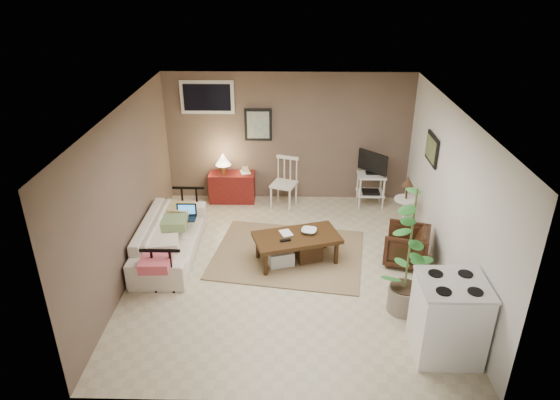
{
  "coord_description": "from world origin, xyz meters",
  "views": [
    {
      "loc": [
        0.04,
        -6.26,
        4.14
      ],
      "look_at": [
        -0.11,
        0.35,
        0.96
      ],
      "focal_mm": 32.0,
      "sensor_mm": 36.0,
      "label": 1
    }
  ],
  "objects_px": {
    "sofa": "(170,231)",
    "side_table": "(406,198)",
    "stove": "(448,318)",
    "armchair": "(407,244)",
    "spindle_chair": "(284,184)",
    "tv_stand": "(371,178)",
    "potted_plant": "(410,248)",
    "red_console": "(231,185)",
    "coffee_table": "(296,246)"
  },
  "relations": [
    {
      "from": "spindle_chair",
      "to": "armchair",
      "type": "relative_size",
      "value": 1.47
    },
    {
      "from": "side_table",
      "to": "spindle_chair",
      "type": "bearing_deg",
      "value": 155.73
    },
    {
      "from": "red_console",
      "to": "tv_stand",
      "type": "xyz_separation_m",
      "value": [
        2.59,
        -0.14,
        0.22
      ]
    },
    {
      "from": "tv_stand",
      "to": "potted_plant",
      "type": "bearing_deg",
      "value": -90.06
    },
    {
      "from": "coffee_table",
      "to": "side_table",
      "type": "relative_size",
      "value": 1.4
    },
    {
      "from": "tv_stand",
      "to": "potted_plant",
      "type": "height_order",
      "value": "potted_plant"
    },
    {
      "from": "spindle_chair",
      "to": "stove",
      "type": "relative_size",
      "value": 0.95
    },
    {
      "from": "side_table",
      "to": "red_console",
      "type": "bearing_deg",
      "value": 160.0
    },
    {
      "from": "side_table",
      "to": "potted_plant",
      "type": "xyz_separation_m",
      "value": [
        -0.43,
        -2.15,
        0.33
      ]
    },
    {
      "from": "side_table",
      "to": "armchair",
      "type": "xyz_separation_m",
      "value": [
        -0.16,
        -0.99,
        -0.3
      ]
    },
    {
      "from": "coffee_table",
      "to": "armchair",
      "type": "height_order",
      "value": "armchair"
    },
    {
      "from": "spindle_chair",
      "to": "side_table",
      "type": "distance_m",
      "value": 2.23
    },
    {
      "from": "coffee_table",
      "to": "potted_plant",
      "type": "xyz_separation_m",
      "value": [
        1.38,
        -1.14,
        0.68
      ]
    },
    {
      "from": "sofa",
      "to": "side_table",
      "type": "bearing_deg",
      "value": -77.56
    },
    {
      "from": "side_table",
      "to": "potted_plant",
      "type": "distance_m",
      "value": 2.21
    },
    {
      "from": "sofa",
      "to": "side_table",
      "type": "height_order",
      "value": "side_table"
    },
    {
      "from": "spindle_chair",
      "to": "side_table",
      "type": "xyz_separation_m",
      "value": [
        2.02,
        -0.91,
        0.18
      ]
    },
    {
      "from": "spindle_chair",
      "to": "tv_stand",
      "type": "relative_size",
      "value": 0.89
    },
    {
      "from": "red_console",
      "to": "side_table",
      "type": "height_order",
      "value": "side_table"
    },
    {
      "from": "armchair",
      "to": "potted_plant",
      "type": "xyz_separation_m",
      "value": [
        -0.27,
        -1.16,
        0.63
      ]
    },
    {
      "from": "potted_plant",
      "to": "coffee_table",
      "type": "bearing_deg",
      "value": 140.6
    },
    {
      "from": "sofa",
      "to": "tv_stand",
      "type": "bearing_deg",
      "value": -61.71
    },
    {
      "from": "side_table",
      "to": "coffee_table",
      "type": "bearing_deg",
      "value": -150.85
    },
    {
      "from": "sofa",
      "to": "spindle_chair",
      "type": "distance_m",
      "value": 2.45
    },
    {
      "from": "spindle_chair",
      "to": "tv_stand",
      "type": "bearing_deg",
      "value": 1.82
    },
    {
      "from": "armchair",
      "to": "sofa",
      "type": "bearing_deg",
      "value": -75.71
    },
    {
      "from": "sofa",
      "to": "tv_stand",
      "type": "xyz_separation_m",
      "value": [
        3.33,
        1.79,
        0.15
      ]
    },
    {
      "from": "potted_plant",
      "to": "stove",
      "type": "xyz_separation_m",
      "value": [
        0.33,
        -0.76,
        -0.46
      ]
    },
    {
      "from": "coffee_table",
      "to": "sofa",
      "type": "xyz_separation_m",
      "value": [
        -1.94,
        0.18,
        0.14
      ]
    },
    {
      "from": "coffee_table",
      "to": "armchair",
      "type": "relative_size",
      "value": 2.2
    },
    {
      "from": "coffee_table",
      "to": "armchair",
      "type": "distance_m",
      "value": 1.65
    },
    {
      "from": "coffee_table",
      "to": "sofa",
      "type": "relative_size",
      "value": 0.68
    },
    {
      "from": "coffee_table",
      "to": "sofa",
      "type": "height_order",
      "value": "sofa"
    },
    {
      "from": "armchair",
      "to": "tv_stand",
      "type": "bearing_deg",
      "value": -155.37
    },
    {
      "from": "spindle_chair",
      "to": "armchair",
      "type": "distance_m",
      "value": 2.66
    },
    {
      "from": "sofa",
      "to": "side_table",
      "type": "distance_m",
      "value": 3.85
    },
    {
      "from": "spindle_chair",
      "to": "tv_stand",
      "type": "xyz_separation_m",
      "value": [
        1.6,
        0.05,
        0.12
      ]
    },
    {
      "from": "red_console",
      "to": "armchair",
      "type": "bearing_deg",
      "value": -36.18
    },
    {
      "from": "sofa",
      "to": "potted_plant",
      "type": "bearing_deg",
      "value": -111.66
    },
    {
      "from": "sofa",
      "to": "stove",
      "type": "xyz_separation_m",
      "value": [
        3.65,
        -2.08,
        0.08
      ]
    },
    {
      "from": "sofa",
      "to": "armchair",
      "type": "distance_m",
      "value": 3.6
    },
    {
      "from": "red_console",
      "to": "tv_stand",
      "type": "height_order",
      "value": "tv_stand"
    },
    {
      "from": "coffee_table",
      "to": "tv_stand",
      "type": "distance_m",
      "value": 2.43
    },
    {
      "from": "side_table",
      "to": "stove",
      "type": "relative_size",
      "value": 1.01
    },
    {
      "from": "sofa",
      "to": "potted_plant",
      "type": "relative_size",
      "value": 1.16
    },
    {
      "from": "red_console",
      "to": "side_table",
      "type": "distance_m",
      "value": 3.22
    },
    {
      "from": "sofa",
      "to": "red_console",
      "type": "relative_size",
      "value": 2.12
    },
    {
      "from": "side_table",
      "to": "sofa",
      "type": "bearing_deg",
      "value": -167.56
    },
    {
      "from": "side_table",
      "to": "stove",
      "type": "bearing_deg",
      "value": -92.02
    },
    {
      "from": "coffee_table",
      "to": "stove",
      "type": "bearing_deg",
      "value": -48.01
    }
  ]
}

